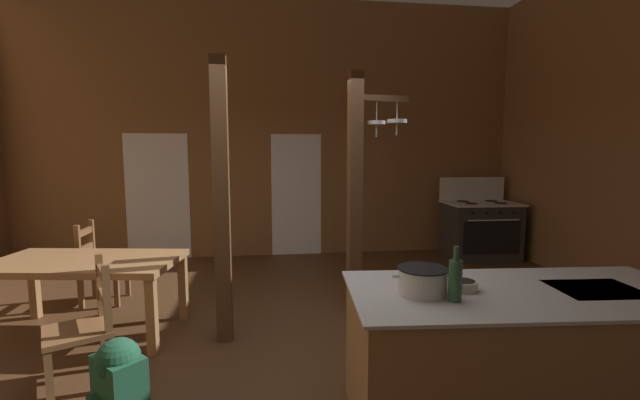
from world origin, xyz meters
The scene contains 15 objects.
ground_plane centered at (0.00, 0.00, -0.05)m, with size 9.04×7.99×0.10m, color #4C301C.
wall_back centered at (0.00, 3.67, 2.12)m, with size 9.04×0.14×4.24m, color brown.
glazed_door_back_left centered at (-1.85, 3.59, 1.02)m, with size 1.00×0.01×2.05m, color white.
glazed_panel_back_right centered at (0.41, 3.59, 1.02)m, with size 0.84×0.01×2.05m, color white.
kitchen_island centered at (1.47, -1.10, 0.45)m, with size 2.23×1.12×0.90m.
stove_range centered at (3.40, 2.94, 0.48)m, with size 1.16×0.85×1.32m.
support_post_with_pot_rack centered at (0.87, 0.93, 1.39)m, with size 0.66×0.23×2.59m.
support_post_center centered at (-0.50, 0.41, 1.29)m, with size 0.14×0.14×2.59m.
dining_table centered at (-1.82, 0.69, 0.65)m, with size 1.81×1.14×0.74m.
ladderback_chair_near_window centered at (-2.04, 1.59, 0.45)m, with size 0.44×0.44×0.95m.
ladderback_chair_by_post centered at (-1.46, -0.24, 0.45)m, with size 0.59×0.59×0.95m.
backpack centered at (-1.04, -0.80, 0.31)m, with size 0.38×0.38×0.60m.
stockpot_on_counter centered at (0.82, -1.07, 0.98)m, with size 0.37×0.30×0.16m.
mixing_bowl_on_counter centered at (1.11, -1.04, 0.93)m, with size 0.17×0.17×0.06m.
bottle_tall_on_counter centered at (0.96, -1.22, 1.02)m, with size 0.08×0.08×0.32m.
Camera 1 is at (-0.11, -3.40, 1.75)m, focal length 23.24 mm.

